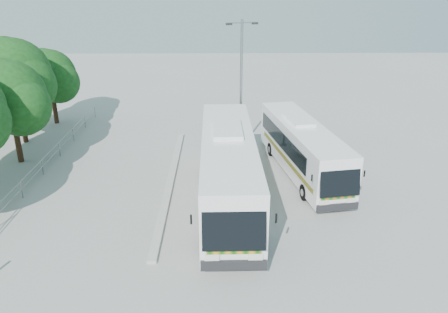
{
  "coord_description": "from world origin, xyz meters",
  "views": [
    {
      "loc": [
        0.46,
        -20.97,
        10.79
      ],
      "look_at": [
        0.79,
        1.86,
        1.58
      ],
      "focal_mm": 35.0,
      "sensor_mm": 36.0,
      "label": 1
    }
  ],
  "objects_px": {
    "coach_main": "(228,168)",
    "lamppost": "(241,80)",
    "coach_adjacent": "(302,147)",
    "tree_far_e": "(51,76)",
    "tree_far_c": "(11,97)",
    "tree_far_d": "(15,75)"
  },
  "relations": [
    {
      "from": "coach_main",
      "to": "tree_far_e",
      "type": "bearing_deg",
      "value": 133.73
    },
    {
      "from": "tree_far_d",
      "to": "tree_far_c",
      "type": "bearing_deg",
      "value": -72.17
    },
    {
      "from": "tree_far_e",
      "to": "coach_main",
      "type": "distance_m",
      "value": 19.53
    },
    {
      "from": "coach_main",
      "to": "tree_far_d",
      "type": "bearing_deg",
      "value": 146.01
    },
    {
      "from": "coach_adjacent",
      "to": "lamppost",
      "type": "distance_m",
      "value": 6.27
    },
    {
      "from": "coach_main",
      "to": "lamppost",
      "type": "distance_m",
      "value": 8.46
    },
    {
      "from": "tree_far_e",
      "to": "tree_far_d",
      "type": "bearing_deg",
      "value": -98.63
    },
    {
      "from": "tree_far_e",
      "to": "coach_main",
      "type": "relative_size",
      "value": 0.46
    },
    {
      "from": "coach_adjacent",
      "to": "lamppost",
      "type": "relative_size",
      "value": 1.28
    },
    {
      "from": "tree_far_e",
      "to": "coach_adjacent",
      "type": "xyz_separation_m",
      "value": [
        18.07,
        -10.21,
        -2.25
      ]
    },
    {
      "from": "tree_far_d",
      "to": "coach_main",
      "type": "bearing_deg",
      "value": -33.35
    },
    {
      "from": "tree_far_d",
      "to": "coach_adjacent",
      "type": "height_order",
      "value": "tree_far_d"
    },
    {
      "from": "tree_far_d",
      "to": "tree_far_e",
      "type": "height_order",
      "value": "tree_far_d"
    },
    {
      "from": "tree_far_c",
      "to": "tree_far_d",
      "type": "distance_m",
      "value": 3.93
    },
    {
      "from": "tree_far_c",
      "to": "coach_adjacent",
      "type": "bearing_deg",
      "value": -6.52
    },
    {
      "from": "tree_far_d",
      "to": "coach_main",
      "type": "height_order",
      "value": "tree_far_d"
    },
    {
      "from": "tree_far_c",
      "to": "lamppost",
      "type": "bearing_deg",
      "value": 8.97
    },
    {
      "from": "lamppost",
      "to": "tree_far_d",
      "type": "bearing_deg",
      "value": 158.13
    },
    {
      "from": "coach_main",
      "to": "coach_adjacent",
      "type": "height_order",
      "value": "coach_main"
    },
    {
      "from": "tree_far_c",
      "to": "tree_far_d",
      "type": "height_order",
      "value": "tree_far_d"
    },
    {
      "from": "coach_main",
      "to": "lamppost",
      "type": "height_order",
      "value": "lamppost"
    },
    {
      "from": "tree_far_d",
      "to": "coach_adjacent",
      "type": "relative_size",
      "value": 0.67
    }
  ]
}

